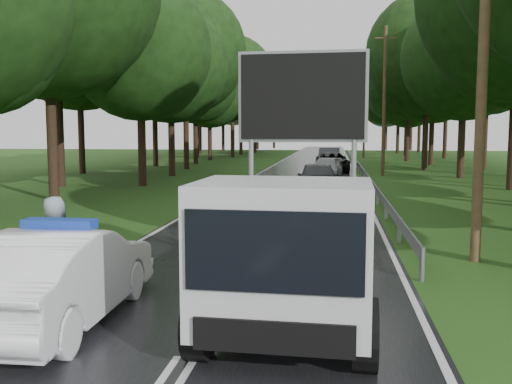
% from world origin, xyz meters
% --- Properties ---
extents(ground, '(160.00, 160.00, 0.00)m').
position_xyz_m(ground, '(0.00, 0.00, 0.00)').
color(ground, '#244A15').
rests_on(ground, ground).
extents(road, '(7.00, 140.00, 0.02)m').
position_xyz_m(road, '(0.00, 30.00, 0.01)').
color(road, black).
rests_on(road, ground).
extents(guardrail, '(0.12, 60.06, 0.70)m').
position_xyz_m(guardrail, '(3.70, 29.67, 0.55)').
color(guardrail, gray).
rests_on(guardrail, ground).
extents(utility_pole_near, '(1.40, 0.24, 10.00)m').
position_xyz_m(utility_pole_near, '(5.20, 2.00, 5.06)').
color(utility_pole_near, '#483421').
rests_on(utility_pole_near, ground).
extents(utility_pole_mid, '(1.40, 0.24, 10.00)m').
position_xyz_m(utility_pole_mid, '(5.20, 28.00, 5.06)').
color(utility_pole_mid, '#483421').
rests_on(utility_pole_mid, ground).
extents(utility_pole_far, '(1.40, 0.24, 10.00)m').
position_xyz_m(utility_pole_far, '(5.20, 54.00, 5.06)').
color(utility_pole_far, '#483421').
rests_on(utility_pole_far, ground).
extents(police_sedan, '(1.72, 4.62, 1.66)m').
position_xyz_m(police_sedan, '(-2.29, -3.39, 0.76)').
color(police_sedan, white).
rests_on(police_sedan, ground).
extents(work_truck, '(2.61, 5.54, 4.35)m').
position_xyz_m(work_truck, '(1.31, -2.98, 1.18)').
color(work_truck, gray).
rests_on(work_truck, ground).
extents(barrier, '(2.62, 0.70, 1.11)m').
position_xyz_m(barrier, '(0.43, 1.00, 0.84)').
color(barrier, '#EEEC0C').
rests_on(barrier, ground).
extents(officer, '(0.67, 0.55, 1.59)m').
position_xyz_m(officer, '(-0.35, 4.24, 0.79)').
color(officer, '#FFFA0D').
rests_on(officer, ground).
extents(civilian, '(1.01, 0.87, 1.79)m').
position_xyz_m(civilian, '(1.31, 2.41, 0.89)').
color(civilian, '#1C24B8').
rests_on(civilian, ground).
extents(bystander_right, '(0.98, 0.85, 1.69)m').
position_xyz_m(bystander_right, '(-3.80, -0.67, 0.84)').
color(bystander_right, '#8597A0').
rests_on(bystander_right, ground).
extents(queue_car_first, '(2.07, 4.77, 1.60)m').
position_xyz_m(queue_car_first, '(1.17, 15.15, 0.80)').
color(queue_car_first, '#414449').
rests_on(queue_car_first, ground).
extents(queue_car_second, '(2.29, 4.57, 1.28)m').
position_xyz_m(queue_car_second, '(1.41, 25.27, 0.64)').
color(queue_car_second, '#A8ABB0').
rests_on(queue_car_second, ground).
extents(queue_car_third, '(2.67, 5.33, 1.45)m').
position_xyz_m(queue_car_third, '(1.76, 31.27, 0.72)').
color(queue_car_third, black).
rests_on(queue_car_third, ground).
extents(queue_car_fourth, '(1.85, 4.95, 1.61)m').
position_xyz_m(queue_car_fourth, '(1.49, 37.27, 0.81)').
color(queue_car_fourth, '#47494F').
rests_on(queue_car_fourth, ground).
extents(cone_center, '(0.36, 0.36, 0.76)m').
position_xyz_m(cone_center, '(-0.37, 2.00, 0.37)').
color(cone_center, black).
rests_on(cone_center, ground).
extents(cone_far, '(0.36, 0.36, 0.76)m').
position_xyz_m(cone_far, '(-0.20, 5.00, 0.37)').
color(cone_far, black).
rests_on(cone_far, ground).
extents(cone_left_mid, '(0.34, 0.34, 0.72)m').
position_xyz_m(cone_left_mid, '(-2.00, 3.00, 0.35)').
color(cone_left_mid, black).
rests_on(cone_left_mid, ground).
extents(cone_right, '(0.34, 0.34, 0.72)m').
position_xyz_m(cone_right, '(2.58, 1.50, 0.35)').
color(cone_right, black).
rests_on(cone_right, ground).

